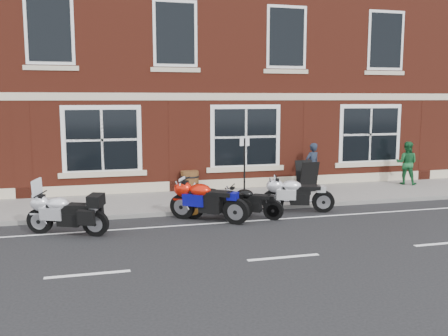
{
  "coord_description": "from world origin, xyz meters",
  "views": [
    {
      "loc": [
        -3.84,
        -12.51,
        3.33
      ],
      "look_at": [
        -0.08,
        1.6,
        1.3
      ],
      "focal_mm": 40.0,
      "sensor_mm": 36.0,
      "label": 1
    }
  ],
  "objects_px": {
    "pedestrian_right": "(407,163)",
    "a_board_sign": "(307,176)",
    "moto_sport_red": "(208,200)",
    "barrel_planter": "(190,181)",
    "pedestrian_left": "(312,165)",
    "moto_touring_silver": "(65,212)",
    "moto_sport_black": "(216,201)",
    "moto_sport_silver": "(296,193)",
    "parking_sign": "(244,165)",
    "moto_naked_black": "(250,201)"
  },
  "relations": [
    {
      "from": "moto_touring_silver",
      "to": "moto_sport_black",
      "type": "height_order",
      "value": "moto_touring_silver"
    },
    {
      "from": "barrel_planter",
      "to": "moto_sport_red",
      "type": "bearing_deg",
      "value": -93.68
    },
    {
      "from": "moto_sport_red",
      "to": "barrel_planter",
      "type": "bearing_deg",
      "value": 34.07
    },
    {
      "from": "pedestrian_right",
      "to": "a_board_sign",
      "type": "distance_m",
      "value": 4.27
    },
    {
      "from": "moto_sport_silver",
      "to": "pedestrian_left",
      "type": "relative_size",
      "value": 1.27
    },
    {
      "from": "a_board_sign",
      "to": "barrel_planter",
      "type": "xyz_separation_m",
      "value": [
        -3.95,
        1.01,
        -0.17
      ]
    },
    {
      "from": "pedestrian_right",
      "to": "moto_touring_silver",
      "type": "bearing_deg",
      "value": 55.57
    },
    {
      "from": "moto_touring_silver",
      "to": "pedestrian_left",
      "type": "relative_size",
      "value": 1.21
    },
    {
      "from": "moto_naked_black",
      "to": "barrel_planter",
      "type": "height_order",
      "value": "barrel_planter"
    },
    {
      "from": "moto_sport_red",
      "to": "pedestrian_right",
      "type": "distance_m",
      "value": 9.03
    },
    {
      "from": "barrel_planter",
      "to": "moto_sport_silver",
      "type": "bearing_deg",
      "value": -52.91
    },
    {
      "from": "moto_sport_silver",
      "to": "pedestrian_right",
      "type": "relative_size",
      "value": 1.28
    },
    {
      "from": "a_board_sign",
      "to": "parking_sign",
      "type": "bearing_deg",
      "value": -157.4
    },
    {
      "from": "moto_touring_silver",
      "to": "moto_naked_black",
      "type": "distance_m",
      "value": 4.95
    },
    {
      "from": "moto_sport_black",
      "to": "a_board_sign",
      "type": "bearing_deg",
      "value": -37.69
    },
    {
      "from": "moto_sport_silver",
      "to": "barrel_planter",
      "type": "relative_size",
      "value": 2.85
    },
    {
      "from": "moto_sport_black",
      "to": "parking_sign",
      "type": "xyz_separation_m",
      "value": [
        1.23,
        1.32,
        0.81
      ]
    },
    {
      "from": "moto_touring_silver",
      "to": "moto_naked_black",
      "type": "height_order",
      "value": "moto_touring_silver"
    },
    {
      "from": "pedestrian_left",
      "to": "parking_sign",
      "type": "bearing_deg",
      "value": 12.84
    },
    {
      "from": "moto_sport_black",
      "to": "pedestrian_right",
      "type": "distance_m",
      "value": 8.69
    },
    {
      "from": "moto_sport_silver",
      "to": "barrel_planter",
      "type": "xyz_separation_m",
      "value": [
        -2.55,
        3.37,
        -0.07
      ]
    },
    {
      "from": "moto_touring_silver",
      "to": "barrel_planter",
      "type": "distance_m",
      "value": 5.77
    },
    {
      "from": "moto_sport_black",
      "to": "moto_sport_silver",
      "type": "distance_m",
      "value": 2.51
    },
    {
      "from": "moto_sport_silver",
      "to": "pedestrian_left",
      "type": "distance_m",
      "value": 3.55
    },
    {
      "from": "moto_sport_red",
      "to": "moto_sport_silver",
      "type": "bearing_deg",
      "value": -43.52
    },
    {
      "from": "moto_naked_black",
      "to": "parking_sign",
      "type": "height_order",
      "value": "parking_sign"
    },
    {
      "from": "moto_sport_red",
      "to": "moto_sport_black",
      "type": "bearing_deg",
      "value": -16.79
    },
    {
      "from": "moto_sport_red",
      "to": "pedestrian_left",
      "type": "bearing_deg",
      "value": -16.11
    },
    {
      "from": "moto_touring_silver",
      "to": "moto_naked_black",
      "type": "bearing_deg",
      "value": -60.24
    },
    {
      "from": "pedestrian_left",
      "to": "a_board_sign",
      "type": "bearing_deg",
      "value": 33.95
    },
    {
      "from": "moto_sport_red",
      "to": "parking_sign",
      "type": "height_order",
      "value": "parking_sign"
    },
    {
      "from": "a_board_sign",
      "to": "moto_sport_black",
      "type": "bearing_deg",
      "value": -149.31
    },
    {
      "from": "pedestrian_right",
      "to": "a_board_sign",
      "type": "relative_size",
      "value": 1.51
    },
    {
      "from": "a_board_sign",
      "to": "barrel_planter",
      "type": "bearing_deg",
      "value": 162.86
    },
    {
      "from": "moto_sport_red",
      "to": "barrel_planter",
      "type": "distance_m",
      "value": 3.81
    },
    {
      "from": "moto_sport_black",
      "to": "barrel_planter",
      "type": "xyz_separation_m",
      "value": [
        -0.05,
        3.59,
        -0.02
      ]
    },
    {
      "from": "moto_touring_silver",
      "to": "pedestrian_left",
      "type": "xyz_separation_m",
      "value": [
        8.37,
        3.83,
        0.37
      ]
    },
    {
      "from": "pedestrian_right",
      "to": "barrel_planter",
      "type": "xyz_separation_m",
      "value": [
        -8.2,
        0.61,
        -0.45
      ]
    },
    {
      "from": "moto_sport_black",
      "to": "barrel_planter",
      "type": "relative_size",
      "value": 2.59
    },
    {
      "from": "moto_touring_silver",
      "to": "moto_sport_silver",
      "type": "relative_size",
      "value": 0.96
    },
    {
      "from": "pedestrian_left",
      "to": "a_board_sign",
      "type": "height_order",
      "value": "pedestrian_left"
    },
    {
      "from": "moto_touring_silver",
      "to": "moto_sport_red",
      "type": "xyz_separation_m",
      "value": [
        3.69,
        0.41,
        0.03
      ]
    },
    {
      "from": "moto_sport_black",
      "to": "parking_sign",
      "type": "distance_m",
      "value": 1.98
    },
    {
      "from": "moto_naked_black",
      "to": "pedestrian_right",
      "type": "distance_m",
      "value": 7.87
    },
    {
      "from": "moto_sport_silver",
      "to": "pedestrian_right",
      "type": "xyz_separation_m",
      "value": [
        5.65,
        2.77,
        0.38
      ]
    },
    {
      "from": "moto_sport_red",
      "to": "pedestrian_right",
      "type": "xyz_separation_m",
      "value": [
        8.44,
        3.2,
        0.33
      ]
    },
    {
      "from": "moto_touring_silver",
      "to": "a_board_sign",
      "type": "bearing_deg",
      "value": -43.43
    },
    {
      "from": "barrel_planter",
      "to": "parking_sign",
      "type": "distance_m",
      "value": 2.74
    },
    {
      "from": "moto_touring_silver",
      "to": "pedestrian_left",
      "type": "height_order",
      "value": "pedestrian_left"
    },
    {
      "from": "pedestrian_left",
      "to": "pedestrian_right",
      "type": "bearing_deg",
      "value": 158.53
    }
  ]
}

